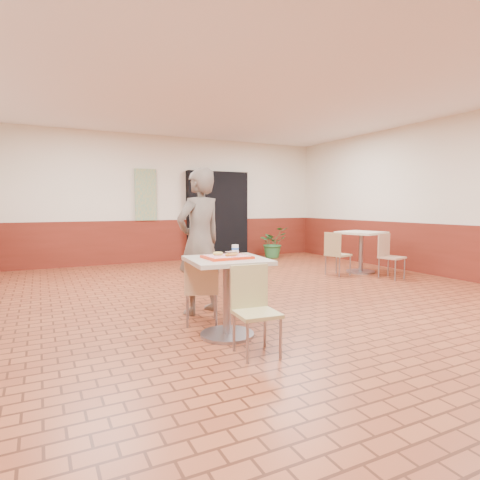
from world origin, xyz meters
name	(u,v)px	position (x,y,z in m)	size (l,w,h in m)	color
room_shell	(282,194)	(0.00, 0.00, 1.50)	(8.01, 10.01, 3.01)	brown
wainscot_band	(281,270)	(0.00, 0.00, 0.50)	(8.00, 10.00, 1.00)	#601D12
corridor_doorway	(218,215)	(1.20, 4.88, 1.10)	(1.60, 0.22, 2.20)	black
promo_poster	(146,195)	(-0.60, 4.94, 1.60)	(0.50, 0.03, 1.20)	gray
main_table	(227,284)	(-1.14, -0.76, 0.55)	(0.77, 0.77, 0.82)	#B2A88F
chair_main_front	(254,305)	(-1.11, -1.29, 0.45)	(0.40, 0.40, 0.81)	tan
chair_main_back	(201,286)	(-1.24, -0.28, 0.45)	(0.48, 0.48, 0.81)	tan
customer	(200,241)	(-1.07, 0.21, 0.91)	(0.66, 0.43, 1.82)	#60564A
serving_tray	(227,257)	(-1.14, -0.76, 0.83)	(0.46, 0.36, 0.03)	red
ring_donut	(218,254)	(-1.21, -0.69, 0.86)	(0.11, 0.11, 0.03)	gold
long_john_donut	(232,254)	(-1.11, -0.81, 0.87)	(0.16, 0.09, 0.05)	gold
paper_cup	(235,249)	(-0.98, -0.64, 0.89)	(0.07, 0.07, 0.09)	silver
second_table	(361,245)	(2.95, 1.63, 0.56)	(0.78, 0.78, 0.83)	beige
chair_second_left	(336,252)	(2.25, 1.57, 0.47)	(0.46, 0.46, 0.84)	tan
chair_second_front	(389,253)	(2.96, 0.93, 0.46)	(0.46, 0.46, 0.83)	tan
potted_plant	(273,243)	(2.51, 4.34, 0.40)	(0.71, 0.62, 0.79)	#2B6D34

